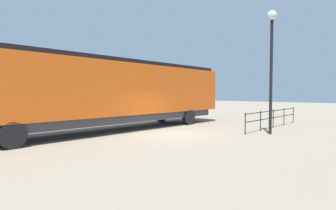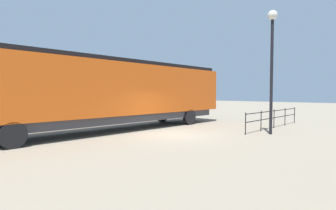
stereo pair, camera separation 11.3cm
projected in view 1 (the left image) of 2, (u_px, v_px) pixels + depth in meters
ground_plane at (174, 135)px, 14.41m from camera, size 120.00×120.00×0.00m
locomotive at (118, 91)px, 16.13m from camera, size 3.07×17.87×4.23m
lamp_post at (271, 49)px, 14.43m from camera, size 0.52×0.52×6.73m
platform_fence at (273, 116)px, 17.25m from camera, size 0.05×7.86×1.21m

